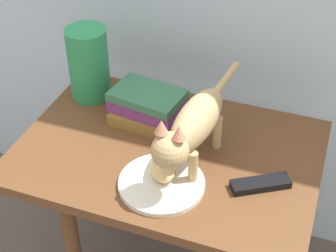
% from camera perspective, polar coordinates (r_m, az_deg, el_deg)
% --- Properties ---
extents(side_table, '(0.82, 0.56, 0.61)m').
position_cam_1_polar(side_table, '(1.46, -0.00, -5.25)').
color(side_table, brown).
rests_on(side_table, ground).
extents(plate, '(0.22, 0.22, 0.01)m').
position_cam_1_polar(plate, '(1.29, -0.72, -6.43)').
color(plate, silver).
rests_on(plate, side_table).
extents(bread_roll, '(0.10, 0.10, 0.05)m').
position_cam_1_polar(bread_roll, '(1.28, -0.63, -4.97)').
color(bread_roll, '#E0BC7A').
rests_on(bread_roll, plate).
extents(cat, '(0.12, 0.48, 0.23)m').
position_cam_1_polar(cat, '(1.26, 2.69, -0.07)').
color(cat, tan).
rests_on(cat, side_table).
extents(book_stack, '(0.22, 0.17, 0.10)m').
position_cam_1_polar(book_stack, '(1.47, -2.33, 2.25)').
color(book_stack, olive).
rests_on(book_stack, side_table).
extents(green_vase, '(0.12, 0.12, 0.23)m').
position_cam_1_polar(green_vase, '(1.56, -8.84, 6.86)').
color(green_vase, '#288C51').
rests_on(green_vase, side_table).
extents(tv_remote, '(0.15, 0.12, 0.02)m').
position_cam_1_polar(tv_remote, '(1.31, 10.27, -6.39)').
color(tv_remote, black).
rests_on(tv_remote, side_table).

